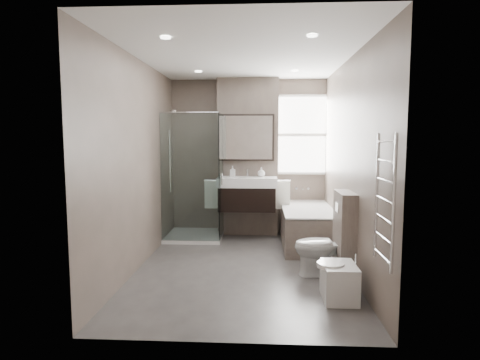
# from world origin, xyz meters

# --- Properties ---
(room) EXTENTS (2.70, 3.90, 2.70)m
(room) POSITION_xyz_m (0.00, 0.00, 1.30)
(room) COLOR #464341
(room) RESTS_ON ground
(vanity_pier) EXTENTS (1.00, 0.25, 2.60)m
(vanity_pier) POSITION_xyz_m (0.00, 1.77, 1.30)
(vanity_pier) COLOR #62564D
(vanity_pier) RESTS_ON ground
(vanity) EXTENTS (0.95, 0.47, 0.66)m
(vanity) POSITION_xyz_m (0.00, 1.43, 0.74)
(vanity) COLOR black
(vanity) RESTS_ON vanity_pier
(mirror_cabinet) EXTENTS (0.86, 0.08, 0.76)m
(mirror_cabinet) POSITION_xyz_m (0.00, 1.61, 1.63)
(mirror_cabinet) COLOR black
(mirror_cabinet) RESTS_ON vanity_pier
(towel_left) EXTENTS (0.24, 0.06, 0.44)m
(towel_left) POSITION_xyz_m (-0.56, 1.40, 0.72)
(towel_left) COLOR silver
(towel_left) RESTS_ON vanity_pier
(towel_right) EXTENTS (0.24, 0.06, 0.44)m
(towel_right) POSITION_xyz_m (0.56, 1.40, 0.72)
(towel_right) COLOR silver
(towel_right) RESTS_ON vanity_pier
(shower_enclosure) EXTENTS (0.90, 0.90, 2.00)m
(shower_enclosure) POSITION_xyz_m (-0.75, 1.35, 0.49)
(shower_enclosure) COLOR white
(shower_enclosure) RESTS_ON ground
(bathtub) EXTENTS (0.75, 1.60, 0.57)m
(bathtub) POSITION_xyz_m (0.92, 1.10, 0.32)
(bathtub) COLOR #62564D
(bathtub) RESTS_ON ground
(window) EXTENTS (0.98, 0.06, 1.33)m
(window) POSITION_xyz_m (0.90, 1.88, 1.68)
(window) COLOR white
(window) RESTS_ON room
(toilet) EXTENTS (0.72, 0.45, 0.70)m
(toilet) POSITION_xyz_m (0.97, -0.25, 0.35)
(toilet) COLOR white
(toilet) RESTS_ON ground
(cistern_box) EXTENTS (0.19, 0.55, 1.00)m
(cistern_box) POSITION_xyz_m (1.21, -0.25, 0.50)
(cistern_box) COLOR #62564D
(cistern_box) RESTS_ON ground
(bidet) EXTENTS (0.40, 0.45, 0.48)m
(bidet) POSITION_xyz_m (1.01, -0.97, 0.19)
(bidet) COLOR white
(bidet) RESTS_ON ground
(towel_radiator) EXTENTS (0.03, 0.49, 1.10)m
(towel_radiator) POSITION_xyz_m (1.25, -1.60, 1.12)
(towel_radiator) COLOR silver
(towel_radiator) RESTS_ON room
(soap_bottle_a) EXTENTS (0.08, 0.08, 0.18)m
(soap_bottle_a) POSITION_xyz_m (-0.24, 1.49, 1.09)
(soap_bottle_a) COLOR white
(soap_bottle_a) RESTS_ON vanity
(soap_bottle_b) EXTENTS (0.12, 0.12, 0.15)m
(soap_bottle_b) POSITION_xyz_m (0.22, 1.53, 1.08)
(soap_bottle_b) COLOR white
(soap_bottle_b) RESTS_ON vanity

